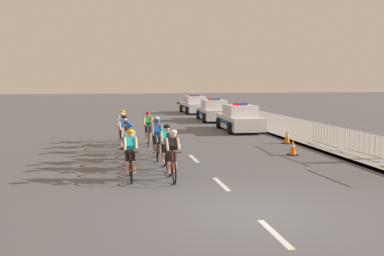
{
  "coord_description": "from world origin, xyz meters",
  "views": [
    {
      "loc": [
        -3.07,
        -8.9,
        2.94
      ],
      "look_at": [
        0.01,
        7.02,
        1.1
      ],
      "focal_mm": 40.4,
      "sensor_mm": 36.0,
      "label": 1
    }
  ],
  "objects_px": {
    "cyclist_ninth": "(122,129)",
    "traffic_cone_mid": "(287,137)",
    "cyclist_second": "(172,154)",
    "cyclist_tenth": "(148,128)",
    "cyclist_seventh": "(124,133)",
    "police_car_second": "(214,111)",
    "police_car_third": "(194,105)",
    "cyclist_eleventh": "(123,125)",
    "cyclist_sixth": "(157,138)",
    "cyclist_eighth": "(156,135)",
    "crowd_barrier_middle": "(364,142)",
    "cyclist_lead": "(130,153)",
    "crowd_barrier_rear": "(325,134)",
    "traffic_cone_near": "(293,147)",
    "police_car_nearest": "(239,119)",
    "cyclist_third": "(130,145)",
    "cyclist_fifth": "(127,141)",
    "cyclist_fourth": "(166,146)"
  },
  "relations": [
    {
      "from": "traffic_cone_mid",
      "to": "cyclist_fourth",
      "type": "bearing_deg",
      "value": -143.15
    },
    {
      "from": "cyclist_fourth",
      "to": "cyclist_second",
      "type": "bearing_deg",
      "value": -91.04
    },
    {
      "from": "cyclist_lead",
      "to": "police_car_third",
      "type": "xyz_separation_m",
      "value": [
        6.72,
        24.2,
        -0.11
      ]
    },
    {
      "from": "cyclist_lead",
      "to": "cyclist_seventh",
      "type": "bearing_deg",
      "value": 90.34
    },
    {
      "from": "cyclist_second",
      "to": "cyclist_seventh",
      "type": "distance_m",
      "value": 5.38
    },
    {
      "from": "cyclist_tenth",
      "to": "police_car_nearest",
      "type": "xyz_separation_m",
      "value": [
        5.6,
        4.38,
        -0.11
      ]
    },
    {
      "from": "police_car_nearest",
      "to": "cyclist_third",
      "type": "bearing_deg",
      "value": -125.49
    },
    {
      "from": "cyclist_lead",
      "to": "cyclist_eighth",
      "type": "xyz_separation_m",
      "value": [
        1.2,
        4.05,
        0.0
      ]
    },
    {
      "from": "cyclist_ninth",
      "to": "crowd_barrier_middle",
      "type": "bearing_deg",
      "value": -28.92
    },
    {
      "from": "cyclist_sixth",
      "to": "traffic_cone_mid",
      "type": "xyz_separation_m",
      "value": [
        6.27,
        2.8,
        -0.48
      ]
    },
    {
      "from": "cyclist_seventh",
      "to": "cyclist_ninth",
      "type": "bearing_deg",
      "value": 89.95
    },
    {
      "from": "cyclist_tenth",
      "to": "cyclist_eleventh",
      "type": "bearing_deg",
      "value": 132.64
    },
    {
      "from": "cyclist_eleventh",
      "to": "crowd_barrier_middle",
      "type": "relative_size",
      "value": 0.74
    },
    {
      "from": "cyclist_fifth",
      "to": "police_car_second",
      "type": "height_order",
      "value": "police_car_second"
    },
    {
      "from": "cyclist_second",
      "to": "cyclist_tenth",
      "type": "distance_m",
      "value": 6.94
    },
    {
      "from": "cyclist_lead",
      "to": "police_car_third",
      "type": "relative_size",
      "value": 0.39
    },
    {
      "from": "police_car_second",
      "to": "crowd_barrier_middle",
      "type": "xyz_separation_m",
      "value": [
        1.8,
        -15.63,
        -0.03
      ]
    },
    {
      "from": "cyclist_eleventh",
      "to": "police_car_third",
      "type": "distance_m",
      "value": 17.72
    },
    {
      "from": "cyclist_third",
      "to": "cyclist_tenth",
      "type": "relative_size",
      "value": 1.0
    },
    {
      "from": "cyclist_tenth",
      "to": "traffic_cone_near",
      "type": "distance_m",
      "value": 6.44
    },
    {
      "from": "cyclist_eighth",
      "to": "crowd_barrier_rear",
      "type": "distance_m",
      "value": 7.05
    },
    {
      "from": "cyclist_fourth",
      "to": "crowd_barrier_rear",
      "type": "relative_size",
      "value": 0.74
    },
    {
      "from": "cyclist_second",
      "to": "cyclist_tenth",
      "type": "height_order",
      "value": "same"
    },
    {
      "from": "cyclist_fifth",
      "to": "cyclist_eighth",
      "type": "relative_size",
      "value": 1.0
    },
    {
      "from": "cyclist_sixth",
      "to": "crowd_barrier_middle",
      "type": "bearing_deg",
      "value": -11.62
    },
    {
      "from": "traffic_cone_near",
      "to": "police_car_second",
      "type": "bearing_deg",
      "value": 88.65
    },
    {
      "from": "police_car_third",
      "to": "cyclist_eleventh",
      "type": "bearing_deg",
      "value": -112.15
    },
    {
      "from": "cyclist_second",
      "to": "crowd_barrier_middle",
      "type": "xyz_separation_m",
      "value": [
        7.34,
        1.85,
        -0.14
      ]
    },
    {
      "from": "cyclist_fifth",
      "to": "cyclist_eleventh",
      "type": "height_order",
      "value": "same"
    },
    {
      "from": "police_car_third",
      "to": "cyclist_fifth",
      "type": "bearing_deg",
      "value": -107.25
    },
    {
      "from": "cyclist_sixth",
      "to": "cyclist_fourth",
      "type": "bearing_deg",
      "value": -87.41
    },
    {
      "from": "cyclist_third",
      "to": "cyclist_tenth",
      "type": "distance_m",
      "value": 5.09
    },
    {
      "from": "police_car_second",
      "to": "crowd_barrier_rear",
      "type": "relative_size",
      "value": 1.93
    },
    {
      "from": "cyclist_ninth",
      "to": "traffic_cone_mid",
      "type": "bearing_deg",
      "value": -3.14
    },
    {
      "from": "cyclist_eighth",
      "to": "crowd_barrier_middle",
      "type": "distance_m",
      "value": 7.75
    },
    {
      "from": "cyclist_second",
      "to": "cyclist_ninth",
      "type": "height_order",
      "value": "same"
    },
    {
      "from": "cyclist_fifth",
      "to": "traffic_cone_near",
      "type": "distance_m",
      "value": 6.38
    },
    {
      "from": "cyclist_eighth",
      "to": "cyclist_ninth",
      "type": "distance_m",
      "value": 2.51
    },
    {
      "from": "cyclist_second",
      "to": "police_car_third",
      "type": "height_order",
      "value": "police_car_third"
    },
    {
      "from": "cyclist_tenth",
      "to": "traffic_cone_near",
      "type": "height_order",
      "value": "cyclist_tenth"
    },
    {
      "from": "cyclist_eighth",
      "to": "police_car_second",
      "type": "bearing_deg",
      "value": 67.14
    },
    {
      "from": "cyclist_lead",
      "to": "cyclist_fifth",
      "type": "distance_m",
      "value": 2.64
    },
    {
      "from": "cyclist_seventh",
      "to": "police_car_second",
      "type": "bearing_deg",
      "value": 61.1
    },
    {
      "from": "cyclist_eighth",
      "to": "traffic_cone_mid",
      "type": "relative_size",
      "value": 2.69
    },
    {
      "from": "crowd_barrier_middle",
      "to": "traffic_cone_mid",
      "type": "xyz_separation_m",
      "value": [
        -1.12,
        4.32,
        -0.34
      ]
    },
    {
      "from": "cyclist_tenth",
      "to": "crowd_barrier_middle",
      "type": "bearing_deg",
      "value": -34.54
    },
    {
      "from": "cyclist_tenth",
      "to": "cyclist_second",
      "type": "bearing_deg",
      "value": -89.5
    },
    {
      "from": "cyclist_lead",
      "to": "police_car_third",
      "type": "bearing_deg",
      "value": 74.47
    },
    {
      "from": "cyclist_sixth",
      "to": "crowd_barrier_middle",
      "type": "distance_m",
      "value": 7.55
    },
    {
      "from": "cyclist_second",
      "to": "traffic_cone_near",
      "type": "distance_m",
      "value": 6.17
    }
  ]
}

